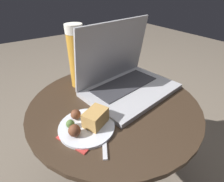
{
  "coord_description": "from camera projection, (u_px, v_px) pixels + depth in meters",
  "views": [
    {
      "loc": [
        -0.31,
        -0.44,
        0.89
      ],
      "look_at": [
        -0.03,
        -0.02,
        0.57
      ],
      "focal_mm": 28.0,
      "sensor_mm": 36.0,
      "label": 1
    }
  ],
  "objects": [
    {
      "name": "ground_plane",
      "position": [
        113.0,
        178.0,
        0.93
      ],
      "size": [
        6.0,
        6.0,
        0.0
      ],
      "primitive_type": "plane",
      "color": "#726656"
    },
    {
      "name": "table",
      "position": [
        114.0,
        132.0,
        0.74
      ],
      "size": [
        0.63,
        0.63,
        0.5
      ],
      "color": "black",
      "rests_on": "ground_plane"
    },
    {
      "name": "napkin",
      "position": [
        87.0,
        129.0,
        0.54
      ],
      "size": [
        0.18,
        0.16,
        0.0
      ],
      "color": "#B7332D",
      "rests_on": "table"
    },
    {
      "name": "laptop",
      "position": [
        125.0,
        77.0,
        0.72
      ],
      "size": [
        0.4,
        0.31,
        0.27
      ],
      "color": "#B2B2B7",
      "rests_on": "table"
    },
    {
      "name": "beer_glass",
      "position": [
        77.0,
        57.0,
        0.71
      ],
      "size": [
        0.07,
        0.07,
        0.26
      ],
      "color": "gold",
      "rests_on": "table"
    },
    {
      "name": "snack_plate",
      "position": [
        88.0,
        123.0,
        0.54
      ],
      "size": [
        0.17,
        0.17,
        0.06
      ],
      "color": "silver",
      "rests_on": "table"
    },
    {
      "name": "fork",
      "position": [
        104.0,
        129.0,
        0.54
      ],
      "size": [
        0.11,
        0.17,
        0.0
      ],
      "color": "silver",
      "rests_on": "table"
    }
  ]
}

